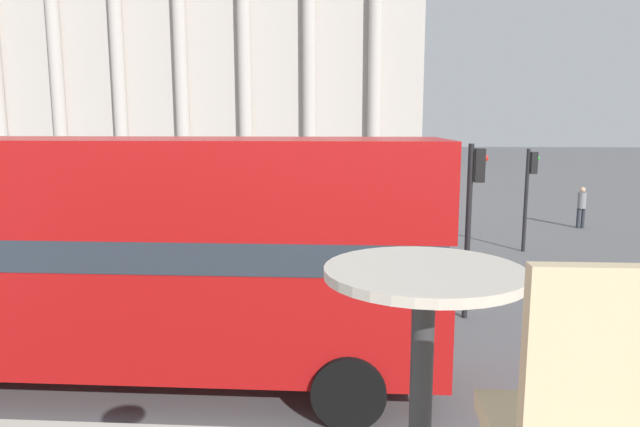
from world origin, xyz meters
name	(u,v)px	position (x,y,z in m)	size (l,w,h in m)	color
double_decker_bus	(112,248)	(-2.78, 6.59, 2.21)	(10.36, 2.74, 3.94)	black
cafe_dining_table	(423,331)	(1.28, -0.35, 3.56)	(0.60, 0.60, 0.73)	#2D2D30
plaza_building_left	(208,24)	(-10.59, 43.61, 11.77)	(32.70, 15.28, 23.56)	#BCB2A8
traffic_light_near	(473,206)	(3.53, 10.02, 2.45)	(0.42, 0.24, 3.75)	black
traffic_light_mid	(529,184)	(6.67, 16.68, 2.21)	(0.42, 0.24, 3.36)	black
pedestrian_grey	(582,205)	(10.08, 21.11, 0.95)	(0.32, 0.32, 1.65)	#282B33
pedestrian_yellow	(248,223)	(-2.41, 16.04, 0.94)	(0.32, 0.32, 1.65)	#282B33
pedestrian_black	(253,180)	(-4.71, 29.73, 0.98)	(0.32, 0.32, 1.71)	#282B33
pedestrian_red	(295,227)	(-0.80, 15.30, 0.98)	(0.32, 0.32, 1.70)	#282B33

